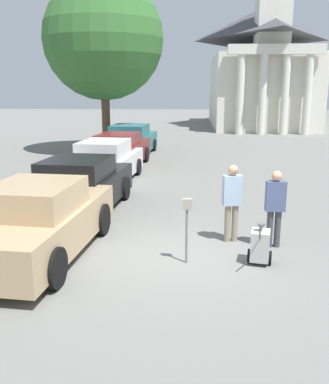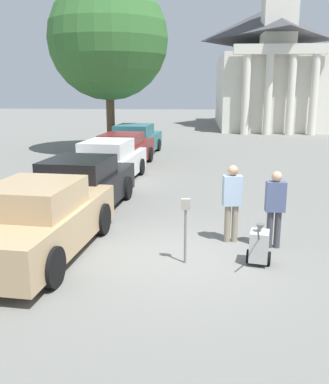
{
  "view_description": "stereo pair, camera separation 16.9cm",
  "coord_description": "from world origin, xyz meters",
  "px_view_note": "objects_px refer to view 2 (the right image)",
  "views": [
    {
      "loc": [
        0.18,
        -8.34,
        3.45
      ],
      "look_at": [
        -0.4,
        1.18,
        1.1
      ],
      "focal_mm": 40.0,
      "sensor_mm": 36.0,
      "label": 1
    },
    {
      "loc": [
        0.35,
        -8.33,
        3.45
      ],
      "look_at": [
        -0.4,
        1.18,
        1.1
      ],
      "focal_mm": 40.0,
      "sensor_mm": 36.0,
      "label": 2
    }
  ],
  "objects_px": {
    "equipment_cart": "(259,246)",
    "person_worker": "(232,199)",
    "person_supervisor": "(275,205)",
    "parked_car_white": "(109,163)",
    "parked_car_maroon": "(123,151)",
    "parked_car_teal": "(135,141)",
    "church": "(267,60)",
    "parked_car_black": "(81,186)",
    "parking_meter": "(186,219)",
    "parked_car_tan": "(39,221)"
  },
  "relations": [
    {
      "from": "parked_car_tan",
      "to": "church",
      "type": "relative_size",
      "value": 0.21
    },
    {
      "from": "parking_meter",
      "to": "person_supervisor",
      "type": "bearing_deg",
      "value": 27.89
    },
    {
      "from": "parked_car_black",
      "to": "parked_car_teal",
      "type": "height_order",
      "value": "parked_car_teal"
    },
    {
      "from": "parked_car_black",
      "to": "church",
      "type": "xyz_separation_m",
      "value": [
        9.11,
        27.69,
        4.99
      ]
    },
    {
      "from": "equipment_cart",
      "to": "parked_car_teal",
      "type": "bearing_deg",
      "value": 119.93
    },
    {
      "from": "parked_car_teal",
      "to": "parked_car_maroon",
      "type": "bearing_deg",
      "value": -84.76
    },
    {
      "from": "parked_car_maroon",
      "to": "parked_car_teal",
      "type": "height_order",
      "value": "parked_car_teal"
    },
    {
      "from": "parked_car_maroon",
      "to": "parked_car_tan",
      "type": "bearing_deg",
      "value": -84.77
    },
    {
      "from": "parked_car_maroon",
      "to": "person_worker",
      "type": "distance_m",
      "value": 9.82
    },
    {
      "from": "parked_car_black",
      "to": "parked_car_white",
      "type": "distance_m",
      "value": 3.77
    },
    {
      "from": "parked_car_white",
      "to": "person_worker",
      "type": "distance_m",
      "value": 7.19
    },
    {
      "from": "parked_car_tan",
      "to": "parked_car_maroon",
      "type": "relative_size",
      "value": 0.89
    },
    {
      "from": "person_worker",
      "to": "parked_car_white",
      "type": "bearing_deg",
      "value": -64.53
    },
    {
      "from": "person_worker",
      "to": "church",
      "type": "height_order",
      "value": "church"
    },
    {
      "from": "person_worker",
      "to": "parked_car_black",
      "type": "bearing_deg",
      "value": -36.99
    },
    {
      "from": "parking_meter",
      "to": "church",
      "type": "height_order",
      "value": "church"
    },
    {
      "from": "parked_car_maroon",
      "to": "person_worker",
      "type": "relative_size",
      "value": 3.01
    },
    {
      "from": "person_supervisor",
      "to": "parked_car_white",
      "type": "bearing_deg",
      "value": -51.33
    },
    {
      "from": "parking_meter",
      "to": "person_worker",
      "type": "bearing_deg",
      "value": 52.52
    },
    {
      "from": "parked_car_maroon",
      "to": "person_supervisor",
      "type": "relative_size",
      "value": 3.12
    },
    {
      "from": "equipment_cart",
      "to": "parking_meter",
      "type": "bearing_deg",
      "value": -166.16
    },
    {
      "from": "parked_car_white",
      "to": "person_supervisor",
      "type": "distance_m",
      "value": 7.96
    },
    {
      "from": "parked_car_teal",
      "to": "person_supervisor",
      "type": "xyz_separation_m",
      "value": [
        4.95,
        -12.85,
        0.25
      ]
    },
    {
      "from": "equipment_cart",
      "to": "church",
      "type": "bearing_deg",
      "value": 93.43
    },
    {
      "from": "church",
      "to": "equipment_cart",
      "type": "bearing_deg",
      "value": -98.41
    },
    {
      "from": "parked_car_white",
      "to": "person_supervisor",
      "type": "relative_size",
      "value": 2.99
    },
    {
      "from": "church",
      "to": "parking_meter",
      "type": "bearing_deg",
      "value": -101.01
    },
    {
      "from": "equipment_cart",
      "to": "person_worker",
      "type": "bearing_deg",
      "value": 122.07
    },
    {
      "from": "parked_car_black",
      "to": "person_worker",
      "type": "relative_size",
      "value": 2.78
    },
    {
      "from": "person_worker",
      "to": "person_supervisor",
      "type": "distance_m",
      "value": 0.95
    },
    {
      "from": "parked_car_teal",
      "to": "person_worker",
      "type": "relative_size",
      "value": 2.92
    },
    {
      "from": "parked_car_black",
      "to": "person_supervisor",
      "type": "relative_size",
      "value": 2.88
    },
    {
      "from": "parked_car_maroon",
      "to": "person_worker",
      "type": "xyz_separation_m",
      "value": [
        4.05,
        -8.95,
        0.31
      ]
    },
    {
      "from": "parked_car_black",
      "to": "parked_car_maroon",
      "type": "bearing_deg",
      "value": 95.23
    },
    {
      "from": "parked_car_tan",
      "to": "equipment_cart",
      "type": "relative_size",
      "value": 4.74
    },
    {
      "from": "parked_car_maroon",
      "to": "parking_meter",
      "type": "relative_size",
      "value": 4.0
    },
    {
      "from": "person_supervisor",
      "to": "church",
      "type": "distance_m",
      "value": 30.8
    },
    {
      "from": "person_worker",
      "to": "person_supervisor",
      "type": "xyz_separation_m",
      "value": [
        0.9,
        -0.3,
        -0.04
      ]
    },
    {
      "from": "parked_car_teal",
      "to": "parking_meter",
      "type": "height_order",
      "value": "parked_car_teal"
    },
    {
      "from": "person_worker",
      "to": "church",
      "type": "bearing_deg",
      "value": -108.46
    },
    {
      "from": "parked_car_tan",
      "to": "parking_meter",
      "type": "xyz_separation_m",
      "value": [
        3.05,
        -0.22,
        0.2
      ]
    },
    {
      "from": "parked_car_black",
      "to": "equipment_cart",
      "type": "xyz_separation_m",
      "value": [
        4.51,
        -3.42,
        -0.33
      ]
    },
    {
      "from": "parked_car_white",
      "to": "person_supervisor",
      "type": "xyz_separation_m",
      "value": [
        4.95,
        -6.23,
        0.26
      ]
    },
    {
      "from": "parked_car_tan",
      "to": "church",
      "type": "bearing_deg",
      "value": 78.83
    },
    {
      "from": "equipment_cart",
      "to": "parked_car_tan",
      "type": "bearing_deg",
      "value": -170.24
    },
    {
      "from": "parked_car_white",
      "to": "parked_car_teal",
      "type": "height_order",
      "value": "parked_car_teal"
    },
    {
      "from": "parked_car_maroon",
      "to": "parking_meter",
      "type": "distance_m",
      "value": 10.7
    },
    {
      "from": "person_worker",
      "to": "equipment_cart",
      "type": "bearing_deg",
      "value": 101.39
    },
    {
      "from": "church",
      "to": "parked_car_black",
      "type": "bearing_deg",
      "value": -108.21
    },
    {
      "from": "person_worker",
      "to": "church",
      "type": "distance_m",
      "value": 30.64
    }
  ]
}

